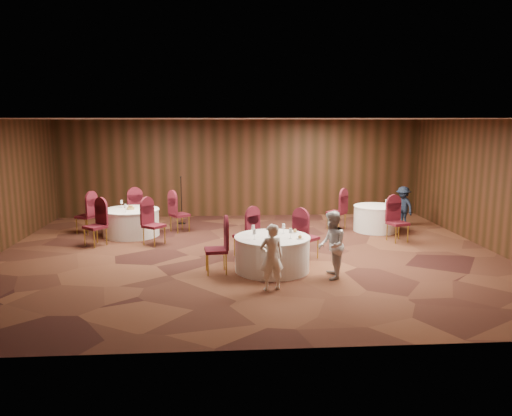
{
  "coord_description": "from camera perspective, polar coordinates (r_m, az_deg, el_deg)",
  "views": [
    {
      "loc": [
        -0.61,
        -11.52,
        3.17
      ],
      "look_at": [
        0.2,
        0.2,
        1.1
      ],
      "focal_mm": 35.0,
      "sensor_mm": 36.0,
      "label": 1
    }
  ],
  "objects": [
    {
      "name": "woman_a",
      "position": [
        9.39,
        1.79,
        -5.65
      ],
      "size": [
        0.52,
        0.4,
        1.28
      ],
      "primitive_type": "imported",
      "rotation": [
        0.0,
        0.0,
        3.37
      ],
      "color": "white",
      "rests_on": "ground"
    },
    {
      "name": "chairs_right",
      "position": [
        14.26,
        12.4,
        -1.04
      ],
      "size": [
        1.96,
        2.35,
        1.0
      ],
      "color": "#460E18",
      "rests_on": "ground"
    },
    {
      "name": "chairs_left",
      "position": [
        14.23,
        -14.18,
        -1.13
      ],
      "size": [
        3.34,
        3.0,
        1.0
      ],
      "color": "#460E18",
      "rests_on": "ground"
    },
    {
      "name": "woman_b",
      "position": [
        10.18,
        8.64,
        -4.21
      ],
      "size": [
        0.61,
        0.74,
        1.38
      ],
      "primitive_type": "imported",
      "rotation": [
        0.0,
        0.0,
        4.57
      ],
      "color": "silver",
      "rests_on": "ground"
    },
    {
      "name": "tabletop_main",
      "position": [
        10.46,
        2.65,
        -2.87
      ],
      "size": [
        1.06,
        1.03,
        0.22
      ],
      "color": "silver",
      "rests_on": "table_main"
    },
    {
      "name": "tabletop_right",
      "position": [
        14.63,
        14.7,
        0.73
      ],
      "size": [
        0.08,
        0.08,
        0.22
      ],
      "color": "silver",
      "rests_on": "table_right"
    },
    {
      "name": "man_c",
      "position": [
        15.76,
        16.44,
        0.2
      ],
      "size": [
        0.71,
        0.89,
        1.2
      ],
      "primitive_type": "imported",
      "rotation": [
        0.0,
        0.0,
        5.1
      ],
      "color": "black",
      "rests_on": "ground"
    },
    {
      "name": "table_right",
      "position": [
        14.84,
        13.55,
        -1.14
      ],
      "size": [
        1.29,
        1.29,
        0.74
      ],
      "color": "white",
      "rests_on": "ground"
    },
    {
      "name": "ground",
      "position": [
        11.96,
        -0.89,
        -5.37
      ],
      "size": [
        12.0,
        12.0,
        0.0
      ],
      "primitive_type": "plane",
      "color": "black",
      "rests_on": "ground"
    },
    {
      "name": "tabletop_left",
      "position": [
        14.2,
        -14.14,
        0.17
      ],
      "size": [
        0.78,
        0.8,
        0.22
      ],
      "color": "silver",
      "rests_on": "table_left"
    },
    {
      "name": "table_left",
      "position": [
        14.28,
        -14.09,
        -1.6
      ],
      "size": [
        1.56,
        1.56,
        0.74
      ],
      "color": "white",
      "rests_on": "ground"
    },
    {
      "name": "room_shell",
      "position": [
        11.6,
        -0.92,
        4.03
      ],
      "size": [
        12.0,
        12.0,
        12.0
      ],
      "color": "silver",
      "rests_on": "ground"
    },
    {
      "name": "chairs_main",
      "position": [
        11.25,
        0.15,
        -3.73
      ],
      "size": [
        2.73,
        1.92,
        1.0
      ],
      "color": "#460E18",
      "rests_on": "ground"
    },
    {
      "name": "mic_stand",
      "position": [
        15.62,
        -8.49,
        -0.25
      ],
      "size": [
        0.24,
        0.24,
        1.48
      ],
      "color": "black",
      "rests_on": "ground"
    },
    {
      "name": "table_main",
      "position": [
        10.67,
        1.86,
        -5.2
      ],
      "size": [
        1.61,
        1.61,
        0.74
      ],
      "color": "white",
      "rests_on": "ground"
    }
  ]
}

